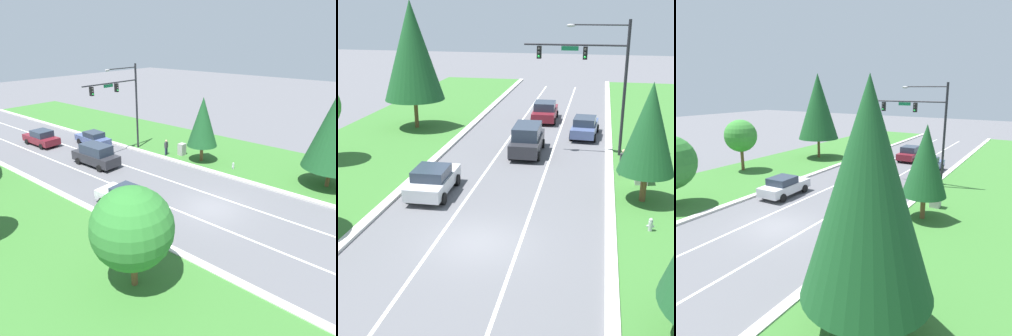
% 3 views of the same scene
% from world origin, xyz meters
% --- Properties ---
extents(ground_plane, '(160.00, 160.00, 0.00)m').
position_xyz_m(ground_plane, '(0.00, 0.00, 0.00)').
color(ground_plane, '#5B5B60').
extents(curb_strip_right, '(0.50, 90.00, 0.15)m').
position_xyz_m(curb_strip_right, '(5.65, 0.00, 0.07)').
color(curb_strip_right, beige).
rests_on(curb_strip_right, ground_plane).
extents(curb_strip_left, '(0.50, 90.00, 0.15)m').
position_xyz_m(curb_strip_left, '(-5.65, 0.00, 0.07)').
color(curb_strip_left, beige).
rests_on(curb_strip_left, ground_plane).
extents(lane_stripe_inner_left, '(0.14, 81.00, 0.01)m').
position_xyz_m(lane_stripe_inner_left, '(-1.80, 0.00, 0.00)').
color(lane_stripe_inner_left, white).
rests_on(lane_stripe_inner_left, ground_plane).
extents(lane_stripe_inner_right, '(0.14, 81.00, 0.01)m').
position_xyz_m(lane_stripe_inner_right, '(1.80, 0.00, 0.00)').
color(lane_stripe_inner_right, white).
rests_on(lane_stripe_inner_right, ground_plane).
extents(traffic_signal_mast, '(6.70, 0.41, 8.86)m').
position_xyz_m(traffic_signal_mast, '(4.57, 13.60, 5.79)').
color(traffic_signal_mast, black).
rests_on(traffic_signal_mast, ground_plane).
extents(charcoal_suv, '(2.18, 4.94, 2.05)m').
position_xyz_m(charcoal_suv, '(0.12, 12.97, 1.03)').
color(charcoal_suv, '#28282D').
rests_on(charcoal_suv, ground_plane).
extents(slate_blue_sedan, '(2.16, 4.70, 1.58)m').
position_xyz_m(slate_blue_sedan, '(3.81, 18.13, 0.80)').
color(slate_blue_sedan, '#475684').
rests_on(slate_blue_sedan, ground_plane).
extents(silver_sedan, '(2.21, 4.46, 1.56)m').
position_xyz_m(silver_sedan, '(-3.75, 4.86, 0.79)').
color(silver_sedan, silver).
rests_on(silver_sedan, ground_plane).
extents(burgundy_sedan, '(2.21, 4.72, 1.71)m').
position_xyz_m(burgundy_sedan, '(0.17, 22.65, 0.84)').
color(burgundy_sedan, maroon).
rests_on(burgundy_sedan, ground_plane).
extents(utility_cabinet, '(0.70, 0.60, 1.29)m').
position_xyz_m(utility_cabinet, '(7.41, 8.40, 0.64)').
color(utility_cabinet, '#9E9E99').
rests_on(utility_cabinet, ground_plane).
extents(pedestrian, '(0.40, 0.26, 1.69)m').
position_xyz_m(pedestrian, '(6.38, 9.62, 0.94)').
color(pedestrian, '#232842').
rests_on(pedestrian, ground_plane).
extents(fire_hydrant, '(0.34, 0.20, 0.70)m').
position_xyz_m(fire_hydrant, '(7.40, 2.47, 0.34)').
color(fire_hydrant, '#B7B7BC').
rests_on(fire_hydrant, ground_plane).
extents(conifer_near_right_tree, '(2.88, 2.88, 6.26)m').
position_xyz_m(conifer_near_right_tree, '(7.29, 5.91, 3.95)').
color(conifer_near_right_tree, brown).
rests_on(conifer_near_right_tree, ground_plane).
extents(conifer_mid_left_tree, '(4.79, 4.79, 10.08)m').
position_xyz_m(conifer_mid_left_tree, '(-9.89, 18.02, 6.24)').
color(conifer_mid_left_tree, brown).
rests_on(conifer_mid_left_tree, ground_plane).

